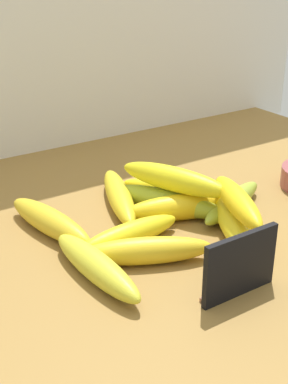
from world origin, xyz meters
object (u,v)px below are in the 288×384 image
banana_4 (146,251)px  banana_9 (167,201)px  banana_2 (50,221)px  banana_6 (130,234)px  banana_3 (119,196)px  banana_0 (232,220)px  banana_5 (96,266)px  banana_7 (167,191)px  banana_11 (174,179)px  banana_1 (233,202)px  banana_10 (237,201)px  banana_8 (185,207)px  chalkboard_sign (240,267)px

banana_4 → banana_9: bearing=43.9°
banana_2 → banana_6: 12.59cm
banana_3 → banana_4: size_ratio=1.14×
banana_3 → banana_0: bearing=-60.7°
banana_5 → banana_9: (18.79, 10.59, 0.05)cm
banana_4 → banana_7: (13.99, 14.57, -0.24)cm
banana_7 → banana_11: (-1.87, -4.33, 4.25)cm
banana_3 → banana_5: size_ratio=1.10×
banana_0 → banana_9: size_ratio=0.99×
banana_1 → banana_10: (-5.35, -6.54, 4.15)cm
banana_8 → banana_10: banana_10 is taller
banana_2 → banana_6: bearing=-49.2°
banana_2 → banana_7: banana_2 is taller
banana_4 → banana_11: 16.37cm
banana_5 → banana_11: (19.62, 9.94, 3.99)cm
banana_1 → banana_2: (-27.71, 9.60, 0.34)cm
banana_3 → banana_1: bearing=-39.3°
banana_2 → banana_4: bearing=-63.9°
banana_5 → banana_9: same height
banana_8 → banana_9: banana_8 is taller
banana_8 → banana_7: bearing=77.6°
banana_0 → banana_8: (-3.08, 7.41, 0.05)cm
banana_5 → banana_8: banana_8 is taller
banana_6 → banana_7: size_ratio=0.99×
banana_8 → banana_11: bearing=97.1°
banana_4 → chalkboard_sign: bearing=-66.0°
banana_10 → banana_11: banana_11 is taller
banana_8 → banana_11: 4.68cm
banana_0 → banana_7: size_ratio=1.18×
banana_1 → banana_6: size_ratio=1.09×
banana_5 → banana_2: bearing=89.3°
banana_1 → banana_6: bearing=179.8°
banana_2 → banana_5: banana_2 is taller
banana_1 → banana_11: bearing=149.3°
banana_4 → banana_5: same height
banana_6 → banana_7: banana_6 is taller
banana_2 → banana_10: size_ratio=1.11×
banana_10 → banana_11: (-2.92, 11.44, 0.09)cm
chalkboard_sign → banana_11: bearing=73.5°
banana_8 → banana_10: size_ratio=1.15×
banana_3 → banana_11: banana_11 is taller
banana_1 → banana_9: banana_9 is taller
banana_5 → banana_10: (22.54, -1.50, 3.90)cm
banana_0 → banana_7: 14.49cm
banana_10 → banana_6: bearing=154.9°
banana_7 → banana_1: bearing=-55.3°
banana_6 → banana_10: size_ratio=0.97×
banana_0 → banana_4: banana_0 is taller
banana_5 → banana_0: bearing=-0.3°
banana_8 → banana_4: bearing=-148.7°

